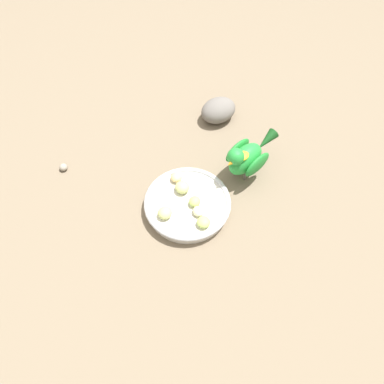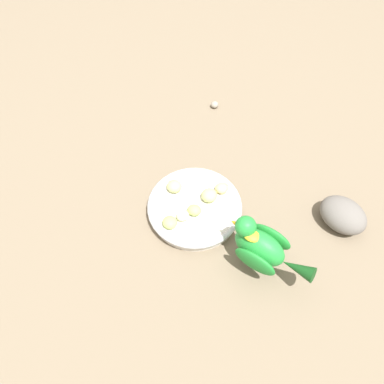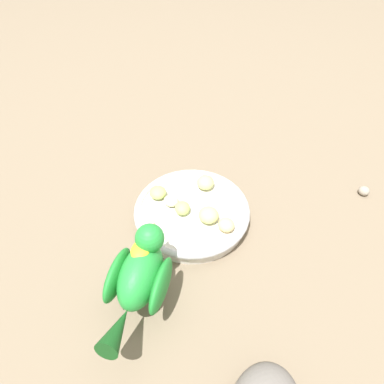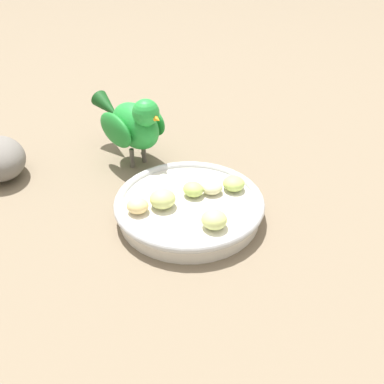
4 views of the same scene
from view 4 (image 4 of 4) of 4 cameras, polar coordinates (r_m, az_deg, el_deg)
ground_plane at (r=0.64m, az=-1.87°, el=-4.78°), size 4.00×4.00×0.00m
feeding_bowl at (r=0.66m, az=-0.33°, el=-1.78°), size 0.20×0.20×0.03m
apple_piece_0 at (r=0.66m, az=0.14°, el=0.32°), size 0.04×0.04×0.02m
apple_piece_1 at (r=0.68m, az=4.93°, el=1.00°), size 0.04×0.04×0.02m
apple_piece_2 at (r=0.64m, az=-3.48°, el=-0.81°), size 0.04×0.04×0.02m
apple_piece_3 at (r=0.63m, az=-6.43°, el=-1.62°), size 0.04×0.04×0.02m
apple_piece_4 at (r=0.60m, az=2.62°, el=-3.26°), size 0.04×0.05×0.02m
apple_piece_5 at (r=0.67m, az=2.42°, el=0.47°), size 0.03×0.03×0.02m
parrot at (r=0.76m, az=-6.88°, el=8.11°), size 0.11×0.17×0.12m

